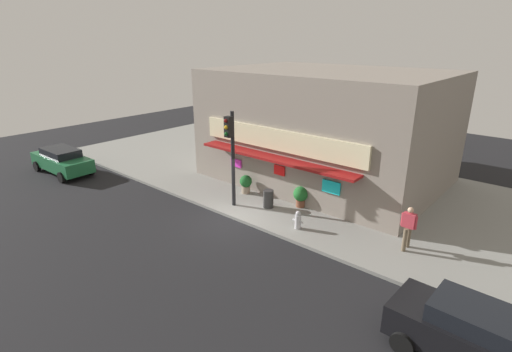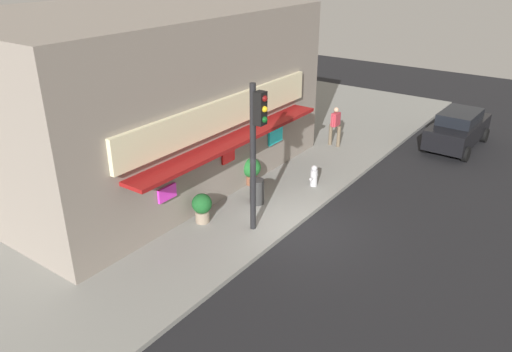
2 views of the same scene
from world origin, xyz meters
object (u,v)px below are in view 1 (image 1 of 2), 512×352
Objects in this scene: potted_plant_by_window at (246,183)px; parked_car_green at (62,160)px; trash_can at (268,199)px; potted_plant_by_doorway at (301,195)px; traffic_light at (231,147)px; pedestrian at (408,226)px; fire_hydrant at (298,220)px; parked_car_black at (477,336)px.

potted_plant_by_window is 11.87m from parked_car_green.
trash_can is 1.57m from potted_plant_by_doorway.
pedestrian is at bearing 10.07° from traffic_light.
pedestrian reaches higher than fire_hydrant.
fire_hydrant is 0.46× the size of pedestrian.
pedestrian is 5.50m from parked_car_black.
potted_plant_by_doorway reaches higher than potted_plant_by_window.
potted_plant_by_window is (-3.19, -0.40, -0.04)m from potted_plant_by_doorway.
fire_hydrant is at bearing 157.94° from parked_car_black.
fire_hydrant is at bearing -19.61° from potted_plant_by_window.
potted_plant_by_doorway is at bearing 19.66° from parked_car_green.
pedestrian is 19.97m from parked_car_green.
traffic_light is 4.59m from fire_hydrant.
potted_plant_by_doorway is at bearing 121.59° from fire_hydrant.
traffic_light is at bearing -169.93° from pedestrian.
fire_hydrant is 0.17× the size of parked_car_green.
trash_can is 0.85× the size of potted_plant_by_doorway.
parked_car_black is 0.91× the size of parked_car_green.
pedestrian is (6.50, 0.41, 0.54)m from trash_can.
pedestrian is at bearing 3.64° from trash_can.
parked_car_black is at bearing 0.09° from parked_car_green.
fire_hydrant is 8.10m from parked_car_black.
traffic_light reaches higher than fire_hydrant.
parked_car_black is (3.35, -4.35, -0.26)m from pedestrian.
parked_car_black is (8.71, -5.01, 0.13)m from potted_plant_by_doorway.
traffic_light is 12.13m from parked_car_green.
parked_car_green is at bearing -160.34° from potted_plant_by_doorway.
potted_plant_by_doorway is at bearing 150.10° from parked_car_black.
traffic_light is at bearing -178.50° from fire_hydrant.
fire_hydrant is 0.79× the size of potted_plant_by_doorway.
trash_can is at bearing -136.57° from potted_plant_by_doorway.
potted_plant_by_doorway is 3.22m from potted_plant_by_window.
traffic_light reaches higher than potted_plant_by_window.
potted_plant_by_doorway is 0.24× the size of parked_car_black.
pedestrian is (4.15, 1.31, 0.59)m from fire_hydrant.
trash_can reaches higher than fire_hydrant.
fire_hydrant is 0.83× the size of potted_plant_by_window.
fire_hydrant is at bearing -162.48° from pedestrian.
potted_plant_by_window reaches higher than trash_can.
parked_car_black reaches higher than potted_plant_by_doorway.
potted_plant_by_doorway is (1.13, 1.07, 0.15)m from trash_can.
parked_car_black is at bearing -29.90° from potted_plant_by_doorway.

